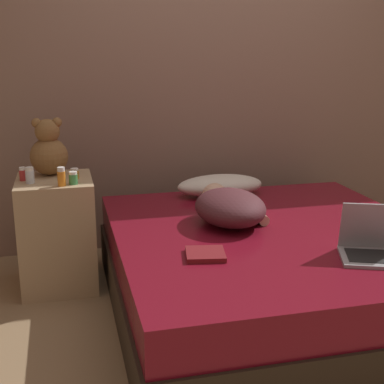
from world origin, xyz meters
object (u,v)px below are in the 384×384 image
object	(u,v)px
person_lying	(229,206)
bottle_clear	(30,175)
laptop	(374,246)
teddy_bear	(49,150)
pillow	(220,185)
book	(205,254)
bottle_amber	(75,174)
bottle_green	(73,178)
bottle_orange	(61,177)
bottle_red	(23,174)

from	to	relation	value
person_lying	bottle_clear	bearing A→B (deg)	162.54
laptop	teddy_bear	size ratio (longest dim) A/B	1.09
pillow	person_lying	xyz separation A→B (m)	(-0.11, -0.55, 0.02)
bottle_clear	book	xyz separation A→B (m)	(0.82, -0.83, -0.24)
bottle_amber	person_lying	bearing A→B (deg)	-26.04
bottle_amber	bottle_green	bearing A→B (deg)	-95.21
laptop	bottle_orange	bearing A→B (deg)	168.75
laptop	bottle_red	bearing A→B (deg)	167.77
laptop	bottle_red	size ratio (longest dim) A/B	4.69
bottle_amber	bottle_clear	distance (m)	0.26
teddy_bear	bottle_amber	size ratio (longest dim) A/B	5.63
pillow	bottle_amber	size ratio (longest dim) A/B	9.34
bottle_green	book	distance (m)	0.97
laptop	teddy_bear	bearing A→B (deg)	162.26
bottle_green	pillow	bearing A→B (deg)	16.43
person_lying	bottle_amber	distance (m)	0.94
bottle_green	person_lying	bearing A→B (deg)	-17.63
bottle_orange	bottle_green	bearing A→B (deg)	20.57
person_lying	bottle_amber	xyz separation A→B (m)	(-0.84, 0.41, 0.15)
bottle_orange	bottle_green	world-z (taller)	bottle_orange
pillow	bottle_red	world-z (taller)	bottle_red
bottle_orange	bottle_red	size ratio (longest dim) A/B	1.33
bottle_orange	bottle_clear	xyz separation A→B (m)	(-0.18, 0.11, -0.01)
pillow	person_lying	world-z (taller)	person_lying
bottle_red	book	world-z (taller)	bottle_red
person_lying	bottle_clear	size ratio (longest dim) A/B	6.92
bottle_orange	bottle_green	size ratio (longest dim) A/B	1.46
bottle_amber	teddy_bear	bearing A→B (deg)	136.31
bottle_red	bottle_amber	xyz separation A→B (m)	(0.30, -0.02, -0.01)
bottle_orange	bottle_clear	world-z (taller)	bottle_orange
teddy_bear	person_lying	bearing A→B (deg)	-29.13
book	bottle_green	bearing A→B (deg)	127.98
bottle_green	book	world-z (taller)	bottle_green
teddy_bear	bottle_clear	bearing A→B (deg)	-119.49
pillow	bottle_green	xyz separation A→B (m)	(-0.97, -0.28, 0.17)
person_lying	bottle_green	xyz separation A→B (m)	(-0.85, 0.27, 0.15)
bottle_amber	book	bearing A→B (deg)	-57.23
bottle_red	teddy_bear	bearing A→B (deg)	37.63
laptop	bottle_clear	world-z (taller)	bottle_clear
pillow	bottle_green	bearing A→B (deg)	-163.57
teddy_bear	bottle_amber	world-z (taller)	teddy_bear
bottle_amber	book	size ratio (longest dim) A/B	0.29
bottle_green	bottle_amber	world-z (taller)	bottle_green
teddy_bear	bottle_red	bearing A→B (deg)	-142.37
bottle_amber	bottle_clear	world-z (taller)	bottle_clear
teddy_bear	bottle_orange	distance (m)	0.32
pillow	bottle_amber	xyz separation A→B (m)	(-0.95, -0.15, 0.17)
person_lying	bottle_orange	bearing A→B (deg)	165.46
bottle_red	pillow	bearing A→B (deg)	5.77
pillow	book	world-z (taller)	pillow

